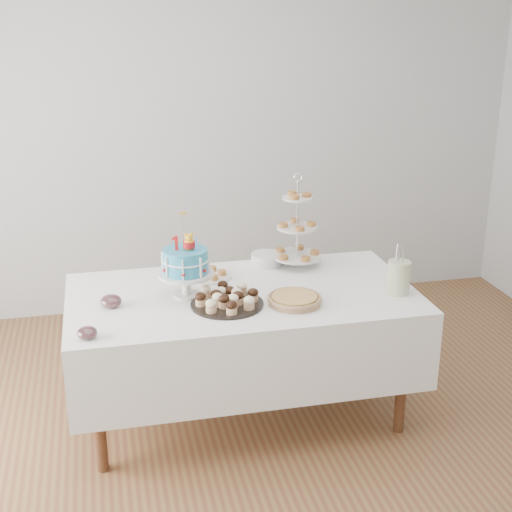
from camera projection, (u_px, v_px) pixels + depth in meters
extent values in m
plane|color=brown|center=(254.00, 442.00, 3.93)|extent=(5.00, 5.00, 0.00)
cube|color=#ADB0B2|center=(196.00, 135.00, 5.31)|extent=(5.00, 0.04, 2.70)
cube|color=#ADB0B2|center=(444.00, 434.00, 1.64)|extent=(5.00, 0.04, 2.70)
cube|color=white|center=(243.00, 329.00, 4.02)|extent=(1.92, 1.02, 0.45)
cylinder|color=brown|center=(99.00, 414.00, 3.58)|extent=(0.06, 0.06, 0.67)
cylinder|color=brown|center=(402.00, 378.00, 3.92)|extent=(0.06, 0.06, 0.67)
cylinder|color=brown|center=(96.00, 348.00, 4.26)|extent=(0.06, 0.06, 0.67)
cylinder|color=brown|center=(355.00, 322.00, 4.60)|extent=(0.06, 0.06, 0.67)
cylinder|color=teal|center=(186.00, 261.00, 3.82)|extent=(0.24, 0.24, 0.13)
torus|color=white|center=(185.00, 260.00, 3.82)|extent=(0.25, 0.25, 0.01)
cube|color=#B11215|center=(176.00, 243.00, 3.78)|extent=(0.02, 0.02, 0.08)
cylinder|color=#3880EE|center=(197.00, 244.00, 3.76)|extent=(0.01, 0.01, 0.08)
cylinder|color=silver|center=(183.00, 231.00, 3.80)|extent=(0.00, 0.00, 0.19)
cylinder|color=#FEB946|center=(183.00, 213.00, 3.77)|extent=(0.05, 0.05, 0.01)
cylinder|color=black|center=(227.00, 304.00, 3.78)|extent=(0.39, 0.39, 0.01)
ellipsoid|color=black|center=(213.00, 296.00, 3.75)|extent=(0.06, 0.06, 0.04)
ellipsoid|color=beige|center=(241.00, 293.00, 3.78)|extent=(0.06, 0.06, 0.04)
cylinder|color=#A97E5B|center=(295.00, 301.00, 3.79)|extent=(0.27, 0.27, 0.03)
cylinder|color=#B98848|center=(295.00, 297.00, 3.79)|extent=(0.24, 0.24, 0.02)
torus|color=#A97E5B|center=(295.00, 298.00, 3.79)|extent=(0.29, 0.29, 0.02)
cylinder|color=silver|center=(297.00, 224.00, 4.26)|extent=(0.01, 0.01, 0.53)
cylinder|color=silver|center=(297.00, 256.00, 4.33)|extent=(0.30, 0.30, 0.01)
cylinder|color=silver|center=(297.00, 227.00, 4.27)|extent=(0.25, 0.25, 0.01)
cylinder|color=silver|center=(298.00, 198.00, 4.20)|extent=(0.18, 0.18, 0.01)
torus|color=silver|center=(298.00, 177.00, 4.16)|extent=(0.06, 0.01, 0.06)
cylinder|color=silver|center=(266.00, 259.00, 4.35)|extent=(0.19, 0.19, 0.07)
cylinder|color=silver|center=(209.00, 276.00, 4.16)|extent=(0.26, 0.26, 0.01)
ellipsoid|color=silver|center=(87.00, 333.00, 3.40)|extent=(0.10, 0.10, 0.06)
cylinder|color=#56070B|center=(87.00, 334.00, 3.40)|extent=(0.07, 0.07, 0.03)
ellipsoid|color=silver|center=(111.00, 301.00, 3.75)|extent=(0.11, 0.11, 0.07)
cylinder|color=#56070B|center=(111.00, 302.00, 3.75)|extent=(0.08, 0.08, 0.03)
cylinder|color=silver|center=(399.00, 277.00, 3.91)|extent=(0.13, 0.13, 0.18)
cylinder|color=silver|center=(410.00, 274.00, 3.92)|extent=(0.01, 0.01, 0.10)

